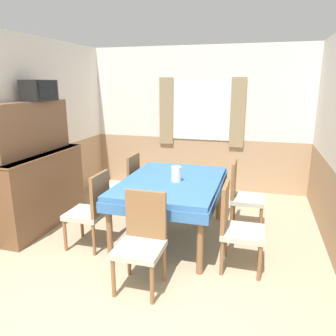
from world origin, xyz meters
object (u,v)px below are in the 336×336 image
(chair_right_near, at_px, (236,225))
(chair_left_far, at_px, (126,183))
(dining_table, at_px, (172,188))
(tv, at_px, (39,91))
(chair_head_near, at_px, (142,239))
(vase, at_px, (176,174))
(sideboard, at_px, (38,175))
(chair_left_near, at_px, (91,208))
(chair_right_far, at_px, (242,194))

(chair_right_near, bearing_deg, chair_left_far, -121.59)
(dining_table, height_order, tv, tv)
(dining_table, bearing_deg, chair_head_near, -90.00)
(dining_table, height_order, vase, vase)
(sideboard, bearing_deg, chair_head_near, -26.82)
(chair_left_far, distance_m, chair_head_near, 1.83)
(chair_left_near, relative_size, tv, 2.05)
(dining_table, relative_size, chair_left_near, 1.80)
(dining_table, xyz_separation_m, chair_right_far, (0.85, 0.53, -0.18))
(sideboard, distance_m, tv, 1.14)
(chair_right_near, height_order, vase, vase)
(chair_left_far, xyz_separation_m, chair_right_near, (1.71, -1.05, 0.00))
(chair_head_near, bearing_deg, sideboard, -26.82)
(tv, height_order, vase, tv)
(chair_right_near, height_order, chair_right_far, same)
(chair_left_near, distance_m, tv, 1.77)
(chair_right_far, xyz_separation_m, vase, (-0.78, -0.57, 0.37))
(chair_left_far, relative_size, chair_right_near, 1.00)
(dining_table, distance_m, sideboard, 1.87)
(vase, bearing_deg, chair_head_near, -93.81)
(chair_right_far, xyz_separation_m, tv, (-2.70, -0.50, 1.36))
(chair_right_near, relative_size, chair_head_near, 1.00)
(chair_left_near, xyz_separation_m, chair_right_far, (1.71, 1.05, 0.00))
(sideboard, xyz_separation_m, tv, (0.02, 0.18, 1.12))
(chair_right_far, bearing_deg, dining_table, -58.41)
(chair_left_far, relative_size, chair_right_far, 1.00)
(chair_right_near, bearing_deg, dining_table, -121.59)
(chair_left_far, bearing_deg, sideboard, 123.77)
(dining_table, xyz_separation_m, chair_left_near, (-0.85, -0.53, -0.18))
(dining_table, relative_size, chair_head_near, 1.80)
(dining_table, height_order, chair_left_far, chair_left_far)
(chair_left_far, distance_m, chair_right_near, 2.01)
(chair_head_near, bearing_deg, chair_right_far, -117.82)
(chair_left_far, height_order, sideboard, sideboard)
(chair_right_near, bearing_deg, sideboard, -97.84)
(chair_left_near, distance_m, sideboard, 1.10)
(chair_right_far, relative_size, tv, 2.05)
(dining_table, xyz_separation_m, chair_right_near, (0.85, -0.53, -0.18))
(chair_left_near, bearing_deg, dining_table, -58.41)
(dining_table, bearing_deg, chair_left_near, -148.41)
(chair_head_near, distance_m, vase, 1.12)
(chair_left_near, bearing_deg, tv, 60.76)
(chair_left_near, height_order, vase, vase)
(chair_left_near, bearing_deg, chair_head_near, -123.65)
(chair_left_near, height_order, chair_right_near, same)
(chair_left_far, distance_m, vase, 1.15)
(sideboard, bearing_deg, vase, 3.13)
(chair_right_far, bearing_deg, chair_left_far, -90.00)
(chair_head_near, relative_size, chair_right_far, 1.00)
(chair_right_near, relative_size, tv, 2.05)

